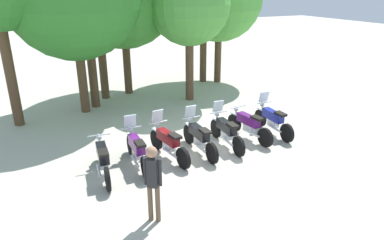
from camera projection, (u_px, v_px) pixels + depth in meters
name	position (u px, v px, depth m)	size (l,w,h in m)	color
ground_plane	(199.00, 152.00, 10.99)	(80.00, 80.00, 0.00)	#BCB7A8
motorcycle_0	(103.00, 159.00, 9.46)	(0.62, 2.19, 0.99)	black
motorcycle_1	(137.00, 149.00, 9.99)	(0.62, 2.19, 1.37)	black
motorcycle_2	(168.00, 142.00, 10.44)	(0.63, 2.18, 1.37)	black
motorcycle_3	(199.00, 137.00, 10.79)	(0.62, 2.19, 1.37)	black
motorcycle_4	(226.00, 131.00, 11.23)	(0.62, 2.19, 1.37)	black
motorcycle_5	(249.00, 125.00, 11.79)	(0.62, 2.18, 0.99)	black
motorcycle_6	(273.00, 119.00, 12.19)	(0.62, 2.19, 1.37)	black
person_0	(153.00, 178.00, 7.41)	(0.37, 0.33, 1.81)	brown
tree_5	(189.00, 5.00, 14.54)	(3.43, 3.43, 5.87)	brown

